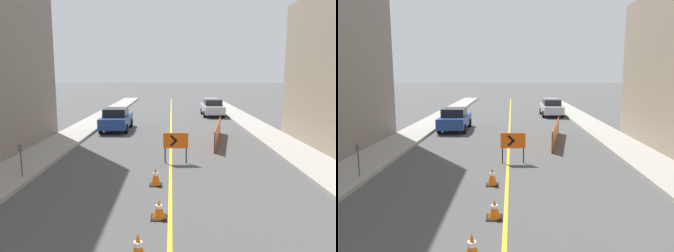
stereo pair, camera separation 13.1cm
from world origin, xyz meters
TOP-DOWN VIEW (x-y plane):
  - lane_stripe at (0.00, 28.24)m, footprint 0.12×56.47m
  - sidewalk_left at (-6.30, 28.24)m, footprint 2.20×56.47m
  - sidewalk_right at (6.30, 28.24)m, footprint 2.20×56.47m
  - traffic_cone_fourth at (-0.67, 10.56)m, footprint 0.46×0.46m
  - traffic_cone_fifth at (-0.31, 12.72)m, footprint 0.45×0.45m
  - traffic_cone_farthest at (-0.53, 15.44)m, footprint 0.44×0.44m
  - arrow_barricade_primary at (0.22, 18.42)m, footprint 1.11×0.10m
  - safety_mesh_fence at (2.75, 23.04)m, footprint 1.18×5.82m
  - parked_car_curb_near at (-3.85, 26.99)m, footprint 1.93×4.30m
  - parked_car_curb_mid at (3.92, 35.10)m, footprint 1.94×4.33m
  - parking_meter_near_curb at (-5.55, 15.88)m, footprint 0.12×0.11m

SIDE VIEW (x-z plane):
  - lane_stripe at x=0.00m, z-range 0.00..0.01m
  - sidewalk_left at x=-6.30m, z-range 0.00..0.16m
  - sidewalk_right at x=6.30m, z-range 0.00..0.16m
  - traffic_cone_fifth at x=-0.31m, z-range 0.00..0.53m
  - traffic_cone_farthest at x=-0.53m, z-range 0.00..0.64m
  - traffic_cone_fourth at x=-0.67m, z-range 0.00..0.65m
  - safety_mesh_fence at x=2.75m, z-range 0.00..1.11m
  - parked_car_curb_near at x=-3.85m, z-range 0.00..1.59m
  - parked_car_curb_mid at x=3.92m, z-range 0.00..1.59m
  - arrow_barricade_primary at x=0.22m, z-range 0.28..1.66m
  - parking_meter_near_curb at x=-5.55m, z-range 0.42..1.68m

